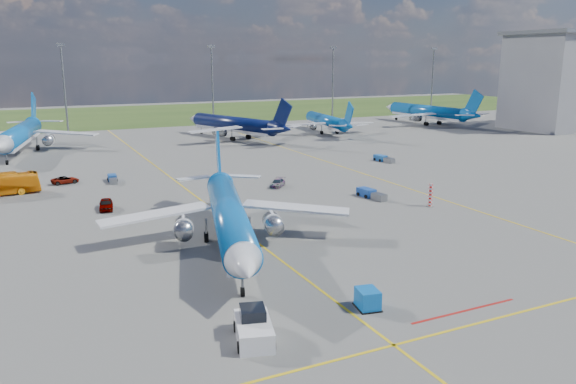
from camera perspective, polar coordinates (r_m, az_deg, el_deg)
name	(u,v)px	position (r m, az deg, el deg)	size (l,w,h in m)	color
ground	(273,254)	(55.62, -1.55, -6.34)	(400.00, 400.00, 0.00)	#5C5C59
grass_strip	(90,117)	(199.89, -19.48, 7.22)	(400.00, 80.00, 0.01)	#2D4719
taxiway_lines	(195,194)	(80.75, -9.46, -0.25)	(60.25, 160.00, 0.02)	gold
floodlight_masts	(142,82)	(161.05, -14.59, 10.73)	(202.20, 0.50, 22.70)	slate
warning_post	(430,195)	(75.15, 14.27, -0.33)	(0.50, 0.50, 3.00)	red
bg_jet_nnw	(22,153)	(127.68, -25.39, 3.62)	(31.91, 41.88, 10.97)	#0C5AA9
bg_jet_n	(234,139)	(136.38, -5.53, 5.39)	(29.77, 39.07, 10.23)	#071140
bg_jet_ne	(326,133)	(147.22, 3.91, 6.01)	(25.91, 34.00, 8.91)	#0C5AA9
bg_jet_ene	(426,124)	(171.78, 13.86, 6.70)	(30.99, 40.67, 10.65)	#0C5AA9
main_airliner	(230,247)	(57.87, -5.91, -5.62)	(28.20, 37.01, 9.69)	#0C5AA9
pushback_tug	(254,328)	(39.48, -3.52, -13.60)	(3.45, 6.41, 2.13)	silver
uld_container	(368,299)	(44.36, 8.09, -10.69)	(1.53, 1.92, 1.53)	#0C5AB0
service_car_a	(106,204)	(75.21, -18.00, -1.19)	(1.66, 4.14, 1.41)	#999999
service_car_b	(65,180)	(93.13, -21.69, 1.14)	(1.87, 4.07, 1.13)	#999999
service_car_c	(278,183)	(84.37, -1.07, 0.92)	(1.64, 4.02, 1.17)	#999999
baggage_tug_w	(371,194)	(78.51, 8.39, -0.20)	(1.96, 5.21, 1.14)	#194297
baggage_tug_c	(113,179)	(91.93, -17.39, 1.27)	(1.53, 4.51, 0.99)	#184590
baggage_tug_e	(383,159)	(106.92, 9.67, 3.34)	(1.69, 4.92, 1.08)	#1B58A6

